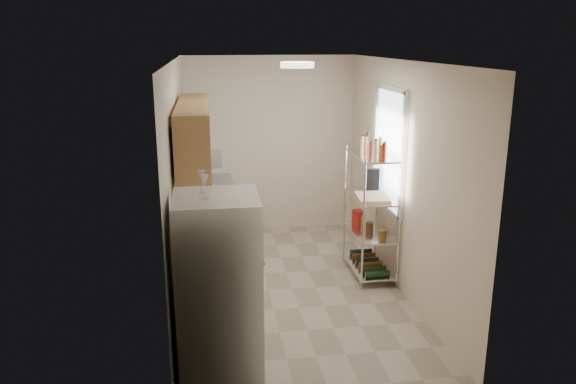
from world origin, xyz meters
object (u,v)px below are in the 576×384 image
rice_cooker (209,195)px  espresso_machine (373,177)px  frying_pan_large (202,197)px  cutting_board (372,197)px  refrigerator (219,293)px

rice_cooker → espresso_machine: bearing=0.8°
rice_cooker → espresso_machine: espresso_machine is taller
frying_pan_large → cutting_board: bearing=-33.3°
cutting_board → espresso_machine: size_ratio=1.62×
espresso_machine → frying_pan_large: bearing=-168.9°
espresso_machine → refrigerator: bearing=-114.1°
rice_cooker → espresso_machine: (2.04, 0.03, 0.15)m
rice_cooker → espresso_machine: size_ratio=0.91×
frying_pan_large → espresso_machine: (2.12, -0.19, 0.23)m
refrigerator → rice_cooker: size_ratio=6.29×
rice_cooker → frying_pan_large: bearing=111.8°
refrigerator → frying_pan_large: 2.53m
frying_pan_large → refrigerator: bearing=-102.1°
refrigerator → cutting_board: size_ratio=3.53×
rice_cooker → cutting_board: size_ratio=0.56×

